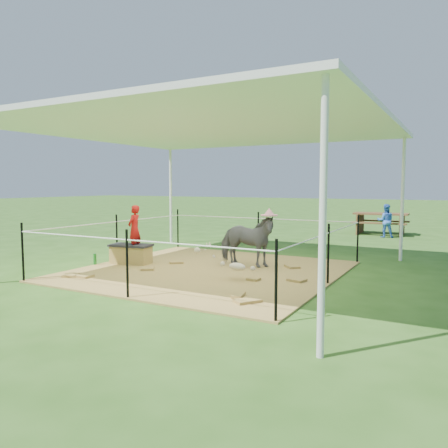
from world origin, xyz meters
The scene contains 13 objects.
ground centered at (0.00, 0.00, 0.00)m, with size 90.00×90.00×0.00m, color #2D5919.
hay_patch centered at (0.00, 0.00, 0.01)m, with size 4.60×4.60×0.03m, color brown.
canopy_tent centered at (0.00, 0.00, 2.69)m, with size 6.30×6.30×2.90m.
rope_fence centered at (0.00, 0.00, 0.64)m, with size 4.54×4.54×1.00m.
straw_bale centered at (-1.75, -0.14, 0.20)m, with size 0.78×0.39×0.35m, color #A9883D.
dark_cloth centered at (-1.75, -0.14, 0.40)m, with size 0.83×0.43×0.04m, color black.
woman centered at (-1.65, -0.14, 0.85)m, with size 0.34×0.22×0.94m, color #B41311.
green_bottle centered at (-2.30, -0.59, 0.14)m, with size 0.06×0.06×0.22m, color #17691D.
pony centered at (0.46, 0.66, 0.54)m, with size 0.55×1.20×1.02m, color #48494D.
pink_hat centered at (0.46, 0.66, 1.12)m, with size 0.32×0.32×0.15m, color pink.
foal centered at (0.84, -0.47, 0.28)m, with size 0.90×0.50×0.50m, color #CAB494, non-canonical shape.
picnic_table_near centered at (1.78, 8.10, 0.35)m, with size 1.69×1.22×0.70m, color brown.
distant_person centered at (2.06, 7.24, 0.52)m, with size 0.50×0.39×1.03m, color blue.
Camera 1 is at (4.12, -6.93, 1.62)m, focal length 35.00 mm.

